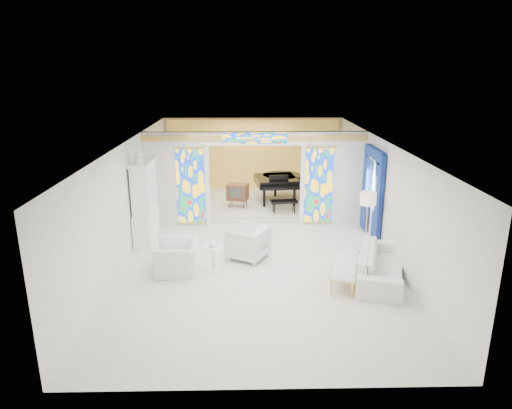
{
  "coord_description": "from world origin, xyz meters",
  "views": [
    {
      "loc": [
        -0.28,
        -12.08,
        4.91
      ],
      "look_at": [
        -0.01,
        0.2,
        1.2
      ],
      "focal_mm": 32.0,
      "sensor_mm": 36.0,
      "label": 1
    }
  ],
  "objects_px": {
    "coffee_table": "(345,266)",
    "grand_piano": "(279,180)",
    "sofa": "(381,264)",
    "china_cabinet": "(145,202)",
    "armchair_right": "(248,242)",
    "tv_console": "(238,192)",
    "armchair_left": "(178,257)"
  },
  "relations": [
    {
      "from": "sofa",
      "to": "china_cabinet",
      "type": "bearing_deg",
      "value": 83.98
    },
    {
      "from": "armchair_right",
      "to": "tv_console",
      "type": "height_order",
      "value": "tv_console"
    },
    {
      "from": "china_cabinet",
      "to": "armchair_left",
      "type": "xyz_separation_m",
      "value": [
        1.21,
        -2.15,
        -0.79
      ]
    },
    {
      "from": "armchair_left",
      "to": "grand_piano",
      "type": "bearing_deg",
      "value": 150.58
    },
    {
      "from": "armchair_right",
      "to": "tv_console",
      "type": "bearing_deg",
      "value": -145.9
    },
    {
      "from": "grand_piano",
      "to": "sofa",
      "type": "bearing_deg",
      "value": -79.27
    },
    {
      "from": "china_cabinet",
      "to": "coffee_table",
      "type": "height_order",
      "value": "china_cabinet"
    },
    {
      "from": "grand_piano",
      "to": "armchair_right",
      "type": "bearing_deg",
      "value": -110.51
    },
    {
      "from": "coffee_table",
      "to": "tv_console",
      "type": "xyz_separation_m",
      "value": [
        -2.65,
        5.5,
        0.34
      ]
    },
    {
      "from": "coffee_table",
      "to": "grand_piano",
      "type": "height_order",
      "value": "grand_piano"
    },
    {
      "from": "china_cabinet",
      "to": "tv_console",
      "type": "bearing_deg",
      "value": 46.21
    },
    {
      "from": "china_cabinet",
      "to": "coffee_table",
      "type": "xyz_separation_m",
      "value": [
        5.28,
        -2.75,
        -0.8
      ]
    },
    {
      "from": "grand_piano",
      "to": "china_cabinet",
      "type": "bearing_deg",
      "value": -146.37
    },
    {
      "from": "china_cabinet",
      "to": "armchair_left",
      "type": "bearing_deg",
      "value": -60.54
    },
    {
      "from": "grand_piano",
      "to": "coffee_table",
      "type": "bearing_deg",
      "value": -86.97
    },
    {
      "from": "sofa",
      "to": "tv_console",
      "type": "height_order",
      "value": "tv_console"
    },
    {
      "from": "armchair_left",
      "to": "grand_piano",
      "type": "xyz_separation_m",
      "value": [
        2.92,
        5.72,
        0.54
      ]
    },
    {
      "from": "china_cabinet",
      "to": "sofa",
      "type": "bearing_deg",
      "value": -23.65
    },
    {
      "from": "sofa",
      "to": "coffee_table",
      "type": "bearing_deg",
      "value": 110.93
    },
    {
      "from": "coffee_table",
      "to": "china_cabinet",
      "type": "bearing_deg",
      "value": 152.46
    },
    {
      "from": "tv_console",
      "to": "sofa",
      "type": "bearing_deg",
      "value": -40.08
    },
    {
      "from": "armchair_left",
      "to": "grand_piano",
      "type": "distance_m",
      "value": 6.45
    },
    {
      "from": "armchair_right",
      "to": "grand_piano",
      "type": "distance_m",
      "value": 5.11
    },
    {
      "from": "grand_piano",
      "to": "tv_console",
      "type": "xyz_separation_m",
      "value": [
        -1.51,
        -0.83,
        -0.21
      ]
    },
    {
      "from": "sofa",
      "to": "grand_piano",
      "type": "height_order",
      "value": "grand_piano"
    },
    {
      "from": "armchair_right",
      "to": "sofa",
      "type": "bearing_deg",
      "value": 96.98
    },
    {
      "from": "sofa",
      "to": "tv_console",
      "type": "bearing_deg",
      "value": 50.63
    },
    {
      "from": "china_cabinet",
      "to": "armchair_right",
      "type": "bearing_deg",
      "value": -24.89
    },
    {
      "from": "armchair_left",
      "to": "grand_piano",
      "type": "height_order",
      "value": "grand_piano"
    },
    {
      "from": "grand_piano",
      "to": "tv_console",
      "type": "distance_m",
      "value": 1.73
    },
    {
      "from": "china_cabinet",
      "to": "tv_console",
      "type": "height_order",
      "value": "china_cabinet"
    },
    {
      "from": "china_cabinet",
      "to": "armchair_left",
      "type": "distance_m",
      "value": 2.59
    }
  ]
}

